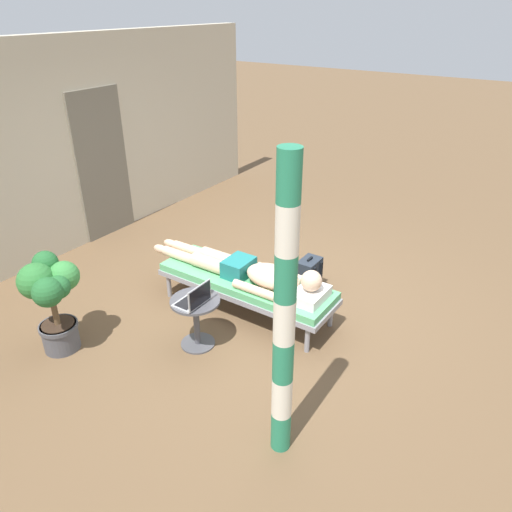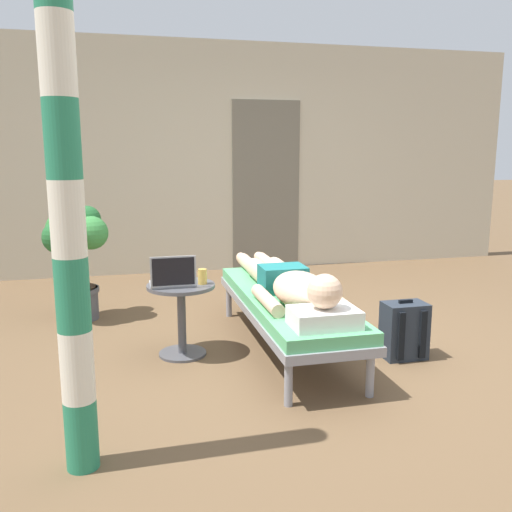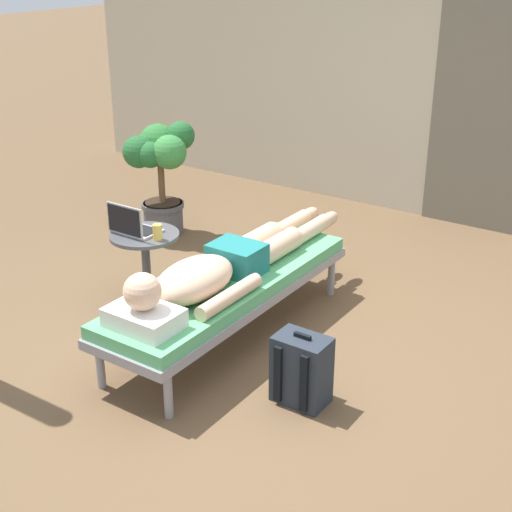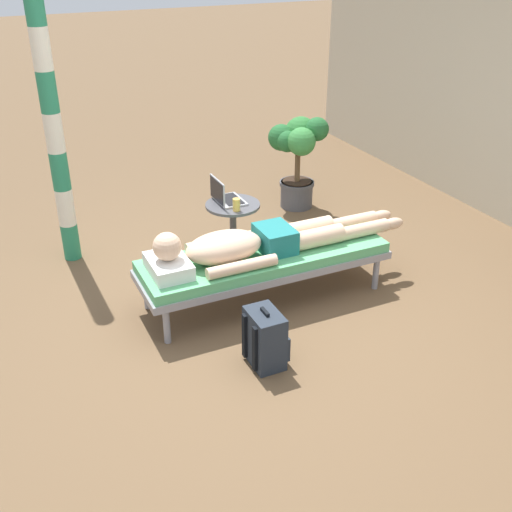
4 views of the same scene
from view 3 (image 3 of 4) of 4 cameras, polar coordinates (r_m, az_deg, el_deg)
ground_plane at (r=4.56m, az=-0.67°, el=-7.72°), size 40.00×40.00×0.00m
house_wall_back at (r=6.80m, az=12.99°, el=14.38°), size 7.60×0.20×2.70m
house_door_panel at (r=6.57m, az=17.16°, el=10.69°), size 0.84×0.03×2.04m
lounge_chair at (r=4.61m, az=-2.15°, el=-2.48°), size 0.61×2.00×0.42m
person_reclining at (r=4.47m, az=-2.94°, el=-0.97°), size 0.53×2.17×0.32m
side_table at (r=5.10m, az=-8.65°, el=0.00°), size 0.48×0.48×0.52m
laptop at (r=5.02m, az=-9.71°, el=2.33°), size 0.31×0.24×0.23m
drink_glass at (r=4.90m, az=-7.74°, el=1.87°), size 0.06×0.06×0.11m
backpack at (r=4.05m, az=3.62°, el=-8.91°), size 0.30×0.26×0.42m
potted_plant at (r=6.25m, az=-7.52°, el=7.03°), size 0.53×0.55×0.98m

